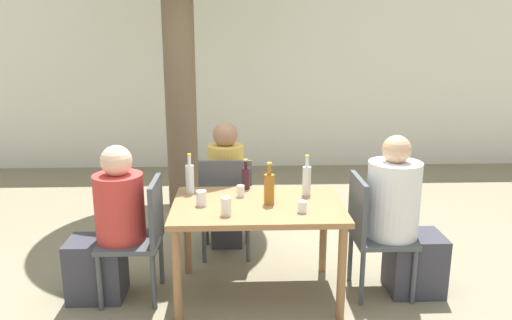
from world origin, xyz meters
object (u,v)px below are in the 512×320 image
drinking_glass_2 (226,206)px  patio_chair_2 (226,202)px  person_seated_0 (109,231)px  drinking_glass_1 (241,191)px  person_seated_2 (226,192)px  drinking_glass_3 (201,198)px  amber_bottle_3 (269,188)px  patio_chair_1 (372,228)px  patio_chair_0 (142,232)px  wine_bottle_1 (246,178)px  dining_table_front (258,215)px  water_bottle_0 (190,178)px  water_bottle_2 (307,180)px  drinking_glass_0 (302,207)px  person_seated_1 (402,223)px

drinking_glass_2 → patio_chair_2: bearing=91.5°
person_seated_0 → drinking_glass_1: person_seated_0 is taller
person_seated_0 → person_seated_2: bearing=136.8°
drinking_glass_3 → amber_bottle_3: bearing=1.6°
patio_chair_1 → patio_chair_2: (-1.10, 0.66, 0.00)m
patio_chair_0 → amber_bottle_3: (0.93, -0.01, 0.33)m
person_seated_0 → wine_bottle_1: (1.01, 0.35, 0.29)m
dining_table_front → water_bottle_0: 0.61m
patio_chair_2 → wine_bottle_1: wine_bottle_1 is taller
dining_table_front → patio_chair_1: patio_chair_1 is taller
drinking_glass_3 → water_bottle_2: bearing=15.0°
drinking_glass_0 → drinking_glass_2: (-0.52, -0.04, 0.02)m
person_seated_2 → person_seated_1: bearing=146.0°
water_bottle_0 → amber_bottle_3: water_bottle_0 is taller
drinking_glass_1 → person_seated_1: bearing=-7.7°
person_seated_1 → water_bottle_0: 1.64m
patio_chair_0 → patio_chair_2: 0.89m
patio_chair_1 → water_bottle_2: (-0.47, 0.18, 0.33)m
patio_chair_1 → person_seated_1: (0.23, -0.00, 0.04)m
person_seated_0 → water_bottle_0: size_ratio=3.73×
patio_chair_0 → drinking_glass_3: bearing=86.3°
water_bottle_2 → drinking_glass_3: 0.82m
person_seated_1 → person_seated_2: 1.60m
water_bottle_0 → amber_bottle_3: bearing=-25.2°
drinking_glass_1 → drinking_glass_3: size_ratio=0.80×
drinking_glass_0 → drinking_glass_1: size_ratio=0.93×
drinking_glass_0 → drinking_glass_2: 0.52m
patio_chair_2 → water_bottle_0: size_ratio=2.91×
patio_chair_2 → drinking_glass_0: (0.55, -0.86, 0.25)m
drinking_glass_2 → amber_bottle_3: bearing=36.0°
drinking_glass_3 → patio_chair_0: bearing=176.3°
drinking_glass_1 → water_bottle_0: bearing=165.3°
person_seated_2 → drinking_glass_3: bearing=80.3°
amber_bottle_3 → water_bottle_2: bearing=33.4°
water_bottle_0 → dining_table_front: bearing=-27.3°
dining_table_front → drinking_glass_0: (0.30, -0.20, 0.13)m
drinking_glass_0 → person_seated_0: bearing=171.7°
patio_chair_2 → drinking_glass_2: patio_chair_2 is taller
amber_bottle_3 → drinking_glass_1: amber_bottle_3 is taller
drinking_glass_0 → drinking_glass_1: drinking_glass_1 is taller
water_bottle_2 → drinking_glass_1: water_bottle_2 is taller
person_seated_1 → water_bottle_2: (-0.70, 0.18, 0.29)m
patio_chair_1 → drinking_glass_2: size_ratio=7.21×
patio_chair_2 → drinking_glass_1: patio_chair_2 is taller
dining_table_front → drinking_glass_3: 0.43m
patio_chair_2 → water_bottle_2: bearing=142.9°
dining_table_front → patio_chair_2: patio_chair_2 is taller
patio_chair_1 → patio_chair_2: 1.28m
wine_bottle_1 → drinking_glass_3: bearing=-130.5°
patio_chair_2 → drinking_glass_2: 0.93m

